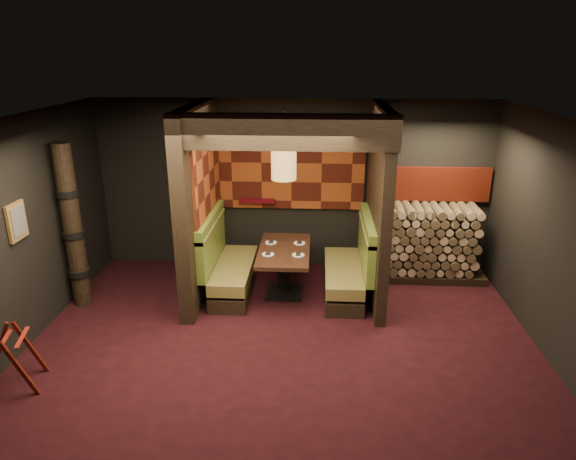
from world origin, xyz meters
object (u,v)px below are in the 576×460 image
(booth_bench_right, at_px, (350,270))
(dining_table, at_px, (284,263))
(totem_column, at_px, (73,228))
(pendant_lamp, at_px, (284,164))
(luggage_rack, at_px, (9,357))
(booth_bench_left, at_px, (227,267))
(firewood_stack, at_px, (432,242))

(booth_bench_right, xyz_separation_m, dining_table, (-1.01, -0.06, 0.11))
(totem_column, bearing_deg, pendant_lamp, 8.35)
(pendant_lamp, bearing_deg, booth_bench_right, 6.43)
(pendant_lamp, distance_m, luggage_rack, 4.14)
(booth_bench_left, xyz_separation_m, booth_bench_right, (1.89, 0.00, 0.00))
(booth_bench_left, bearing_deg, booth_bench_right, 0.00)
(dining_table, xyz_separation_m, pendant_lamp, (-0.00, -0.05, 1.55))
(dining_table, bearing_deg, booth_bench_left, 175.92)
(booth_bench_right, distance_m, luggage_rack, 4.65)
(luggage_rack, bearing_deg, pendant_lamp, 39.91)
(booth_bench_left, relative_size, pendant_lamp, 1.57)
(booth_bench_right, xyz_separation_m, firewood_stack, (1.35, 0.70, 0.21))
(booth_bench_right, height_order, pendant_lamp, pendant_lamp)
(booth_bench_left, xyz_separation_m, totem_column, (-2.09, -0.55, 0.79))
(booth_bench_right, xyz_separation_m, pendant_lamp, (-1.01, -0.11, 1.66))
(booth_bench_right, xyz_separation_m, luggage_rack, (-3.90, -2.54, -0.03))
(firewood_stack, bearing_deg, dining_table, -162.07)
(booth_bench_left, bearing_deg, firewood_stack, 12.17)
(dining_table, xyz_separation_m, luggage_rack, (-2.90, -2.47, -0.14))
(booth_bench_left, xyz_separation_m, pendant_lamp, (0.89, -0.11, 1.66))
(luggage_rack, bearing_deg, booth_bench_right, 33.02)
(booth_bench_right, relative_size, luggage_rack, 2.07)
(dining_table, distance_m, totem_column, 3.09)
(booth_bench_left, bearing_deg, dining_table, -4.08)
(booth_bench_right, relative_size, dining_table, 1.14)
(booth_bench_left, relative_size, firewood_stack, 0.92)
(dining_table, distance_m, luggage_rack, 3.81)
(booth_bench_left, bearing_deg, pendant_lamp, -7.28)
(dining_table, bearing_deg, firewood_stack, 17.93)
(dining_table, height_order, luggage_rack, dining_table)
(dining_table, bearing_deg, totem_column, -170.71)
(dining_table, height_order, pendant_lamp, pendant_lamp)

